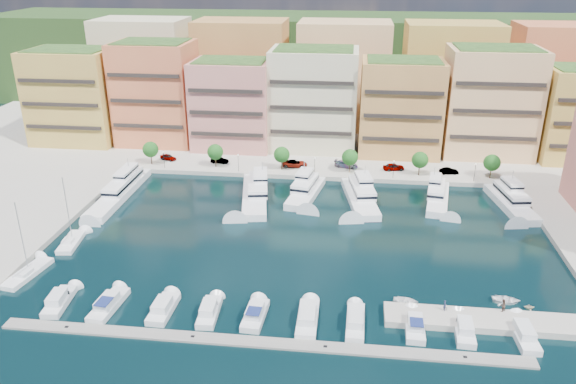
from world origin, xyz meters
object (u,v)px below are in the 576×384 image
(lamppost_0, at_px, (164,157))
(car_0, at_px, (168,157))
(tree_4, at_px, (420,160))
(sailboat_1, at_px, (71,243))
(yacht_6, at_px, (510,200))
(cruiser_7, at_px, (415,327))
(yacht_2, at_px, (255,192))
(car_2, at_px, (295,164))
(tree_3, at_px, (350,157))
(cruiser_8, at_px, (464,330))
(tree_1, at_px, (215,152))
(car_5, at_px, (449,171))
(yacht_0, at_px, (121,190))
(sailboat_0, at_px, (27,274))
(yacht_4, at_px, (360,196))
(person_1, at_px, (503,305))
(cruiser_2, at_px, (163,309))
(car_4, at_px, (394,167))
(lamppost_3, at_px, (394,166))
(lamppost_1, at_px, (238,160))
(yacht_5, at_px, (438,196))
(cruiser_1, at_px, (108,305))
(car_1, at_px, (220,160))
(cruiser_0, at_px, (59,302))
(car_3, at_px, (346,164))
(lamppost_2, at_px, (315,163))
(cruiser_6, at_px, (355,323))
(yacht_3, at_px, (306,190))
(tree_2, at_px, (282,155))
(cruiser_5, at_px, (308,319))
(cruiser_9, at_px, (523,334))
(tender_2, at_px, (506,300))
(tree_0, at_px, (150,150))
(cruiser_3, at_px, (209,312))

(lamppost_0, distance_m, car_0, 6.23)
(tree_4, xyz_separation_m, sailboat_1, (-65.10, -39.81, -4.43))
(yacht_6, height_order, cruiser_7, yacht_6)
(yacht_2, relative_size, car_2, 3.84)
(tree_3, distance_m, cruiser_8, 60.58)
(tree_1, xyz_separation_m, car_5, (55.05, 1.70, -3.03))
(yacht_0, bearing_deg, sailboat_0, -93.55)
(yacht_4, bearing_deg, car_5, 37.11)
(tree_3, relative_size, cruiser_8, 0.77)
(sailboat_0, distance_m, person_1, 73.84)
(yacht_6, distance_m, cruiser_7, 50.78)
(cruiser_2, relative_size, cruiser_7, 1.05)
(car_4, bearing_deg, lamppost_3, 161.38)
(tree_1, xyz_separation_m, lamppost_1, (6.00, -2.30, -0.92))
(yacht_5, height_order, cruiser_1, yacht_5)
(sailboat_0, distance_m, car_1, 56.94)
(yacht_6, height_order, sailboat_0, sailboat_0)
(cruiser_2, distance_m, car_5, 77.29)
(cruiser_1, xyz_separation_m, sailboat_0, (-16.84, 7.23, -0.26))
(yacht_2, height_order, cruiser_0, yacht_2)
(lamppost_3, bearing_deg, sailboat_0, -141.50)
(car_2, bearing_deg, car_4, -92.11)
(lamppost_1, height_order, cruiser_8, lamppost_1)
(yacht_6, distance_m, car_3, 37.96)
(yacht_5, bearing_deg, lamppost_2, 159.57)
(sailboat_0, height_order, car_2, sailboat_0)
(tree_1, bearing_deg, lamppost_0, -169.15)
(yacht_2, bearing_deg, person_1, -42.26)
(lamppost_2, height_order, cruiser_6, lamppost_2)
(tree_1, relative_size, car_1, 1.30)
(yacht_3, bearing_deg, lamppost_2, 83.57)
(cruiser_2, xyz_separation_m, car_3, (25.10, 61.38, 1.27))
(yacht_5, xyz_separation_m, car_2, (-31.93, 14.50, 0.63))
(cruiser_6, distance_m, sailboat_1, 54.17)
(tree_4, bearing_deg, tree_2, 180.00)
(cruiser_5, xyz_separation_m, cruiser_6, (6.73, 0.00, 0.00))
(lamppost_3, relative_size, cruiser_5, 0.48)
(yacht_0, distance_m, cruiser_9, 84.27)
(car_3, bearing_deg, cruiser_0, 159.11)
(yacht_2, bearing_deg, cruiser_5, -70.86)
(cruiser_7, bearing_deg, car_1, 124.52)
(cruiser_9, height_order, tender_2, cruiser_9)
(tree_2, height_order, yacht_3, tree_2)
(sailboat_0, bearing_deg, tree_0, 86.54)
(tree_0, bearing_deg, sailboat_0, -93.46)
(yacht_0, relative_size, car_4, 5.46)
(sailboat_0, xyz_separation_m, car_0, (6.10, 54.37, 1.42))
(tree_2, xyz_separation_m, yacht_6, (49.44, -13.03, -3.53))
(tree_0, xyz_separation_m, cruiser_3, (28.93, -58.08, -4.20))
(cruiser_0, bearing_deg, sailboat_0, 141.91)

